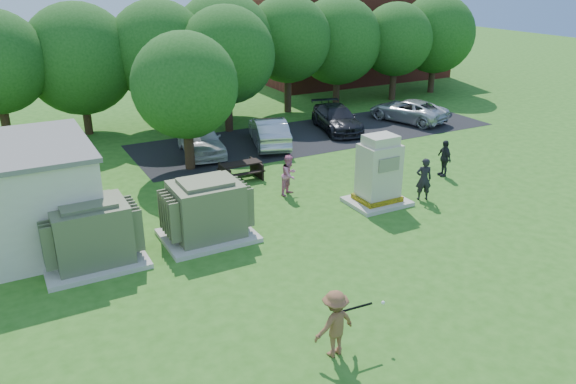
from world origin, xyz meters
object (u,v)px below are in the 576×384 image
car_silver_a (269,132)px  car_dark (337,118)px  transformer_left (91,235)px  person_by_generator (424,179)px  generator_cabinet (379,174)px  picnic_table (241,169)px  person_at_picnic (289,175)px  car_white (201,139)px  transformer_right (207,211)px  car_silver_b (408,110)px  batter (335,324)px  person_walking_right (444,158)px

car_silver_a → car_dark: (4.62, 0.82, -0.06)m
car_silver_a → transformer_left: bearing=56.6°
person_by_generator → car_dark: person_by_generator is taller
generator_cabinet → picnic_table: 6.13m
person_at_picnic → car_dark: person_at_picnic is taller
generator_cabinet → car_white: generator_cabinet is taller
transformer_left → car_white: (6.69, 8.82, -0.22)m
transformer_right → car_silver_b: size_ratio=0.64×
transformer_right → car_silver_a: transformer_right is taller
batter → person_at_picnic: bearing=-119.6°
picnic_table → person_at_picnic: size_ratio=1.05×
picnic_table → batter: bearing=-103.5°
batter → person_walking_right: size_ratio=1.05×
car_silver_b → car_silver_a: bearing=-14.5°
transformer_left → person_at_picnic: 8.26m
transformer_left → picnic_table: size_ratio=1.74×
transformer_left → car_dark: (14.83, 9.27, -0.29)m
car_white → car_silver_b: size_ratio=0.94×
person_walking_right → car_silver_a: bearing=-136.0°
person_at_picnic → person_walking_right: 7.07m
picnic_table → car_silver_b: (12.65, 4.31, 0.19)m
car_dark → batter: bearing=-109.2°
transformer_left → car_dark: bearing=32.0°
transformer_left → transformer_right: (3.70, 0.00, 0.00)m
picnic_table → person_by_generator: 7.65m
generator_cabinet → batter: bearing=-132.8°
transformer_left → transformer_right: size_ratio=1.00×
picnic_table → person_at_picnic: (1.00, -2.51, 0.36)m
transformer_right → picnic_table: 5.70m
car_silver_a → car_dark: size_ratio=0.95×
transformer_right → person_at_picnic: 4.78m
batter → car_white: bearing=-106.3°
person_walking_right → car_white: 11.46m
person_by_generator → person_walking_right: person_by_generator is taller
picnic_table → car_dark: bearing=30.5°
transformer_left → picnic_table: transformer_left is taller
person_at_picnic → car_white: (-1.29, 6.69, -0.07)m
generator_cabinet → person_walking_right: size_ratio=1.70×
car_silver_b → person_walking_right: bearing=42.4°
generator_cabinet → car_silver_b: size_ratio=0.58×
transformer_left → generator_cabinet: 10.52m
car_white → person_walking_right: bearing=-37.1°
transformer_left → car_dark: size_ratio=0.64×
person_by_generator → person_at_picnic: (-4.34, 2.95, -0.03)m
person_walking_right → car_dark: size_ratio=0.34×
car_silver_b → picnic_table: bearing=1.3°
car_silver_b → person_by_generator: bearing=35.7°
generator_cabinet → car_white: 9.90m
transformer_right → picnic_table: (3.27, 4.64, -0.51)m
picnic_table → car_white: car_white is taller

